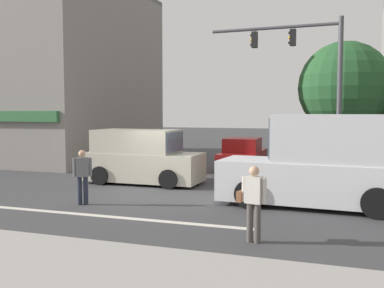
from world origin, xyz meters
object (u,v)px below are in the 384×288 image
Objects in this scene: street_tree at (345,88)px; utility_pole_near_left at (44,85)px; traffic_light_mast at (312,75)px; box_truck_crossing_leftbound at (322,165)px; pedestrian_mid_crossing at (82,174)px; sedan_crossing_center at (243,156)px; van_crossing_rightbound at (141,158)px; pedestrian_foreground_with_bag at (253,199)px.

utility_pole_near_left is (-14.48, -2.30, 0.30)m from street_tree.
street_tree is at bearing 76.20° from traffic_light_mast.
traffic_light_mast is 4.47m from box_truck_crossing_leftbound.
utility_pole_near_left reaches higher than traffic_light_mast.
pedestrian_mid_crossing is (-6.87, -2.04, -0.30)m from box_truck_crossing_leftbound.
traffic_light_mast is (-1.10, -4.49, 0.28)m from street_tree.
utility_pole_near_left is 13.55m from traffic_light_mast.
box_truck_crossing_leftbound reaches higher than sedan_crossing_center.
street_tree is at bearing 36.54° from van_crossing_rightbound.
pedestrian_foreground_with_bag is 6.09m from pedestrian_mid_crossing.
pedestrian_foreground_with_bag is at bearing -76.09° from sedan_crossing_center.
pedestrian_mid_crossing is (-7.38, -9.86, -2.94)m from street_tree.
box_truck_crossing_leftbound reaches higher than pedestrian_mid_crossing.
sedan_crossing_center is at bearing -170.72° from street_tree.
street_tree is 3.58× the size of pedestrian_mid_crossing.
street_tree is 0.96× the size of traffic_light_mast.
pedestrian_foreground_with_bag is (5.78, -6.50, -0.05)m from van_crossing_rightbound.
sedan_crossing_center is 9.57m from pedestrian_mid_crossing.
pedestrian_mid_crossing is (7.09, -7.56, -3.24)m from utility_pole_near_left.
van_crossing_rightbound is 8.70m from pedestrian_foreground_with_bag.
traffic_light_mast is at bearing -9.31° from utility_pole_near_left.
pedestrian_foreground_with_bag is (2.80, -11.31, 0.24)m from sedan_crossing_center.
street_tree reaches higher than van_crossing_rightbound.
van_crossing_rightbound is at bearing -121.80° from sedan_crossing_center.
box_truck_crossing_leftbound is at bearing -60.60° from sedan_crossing_center.
street_tree is at bearing 86.25° from box_truck_crossing_leftbound.
sedan_crossing_center is at bearing 72.47° from pedestrian_mid_crossing.
traffic_light_mast is 3.71× the size of pedestrian_foreground_with_bag.
traffic_light_mast is 8.87m from pedestrian_mid_crossing.
utility_pole_near_left reaches higher than van_crossing_rightbound.
pedestrian_mid_crossing is at bearing -139.47° from traffic_light_mast.
pedestrian_mid_crossing reaches higher than sedan_crossing_center.
utility_pole_near_left is at bearing 158.45° from box_truck_crossing_leftbound.
van_crossing_rightbound is at bearing -143.46° from street_tree.
pedestrian_foreground_with_bag is at bearing -98.04° from street_tree.
box_truck_crossing_leftbound reaches higher than pedestrian_foreground_with_bag.
traffic_light_mast is at bearing -103.80° from street_tree.
box_truck_crossing_leftbound is (6.97, -2.27, 0.25)m from van_crossing_rightbound.
traffic_light_mast is 6.14m from sedan_crossing_center.
box_truck_crossing_leftbound is 3.40× the size of pedestrian_mid_crossing.
sedan_crossing_center is at bearing 119.40° from box_truck_crossing_leftbound.
van_crossing_rightbound reaches higher than pedestrian_mid_crossing.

